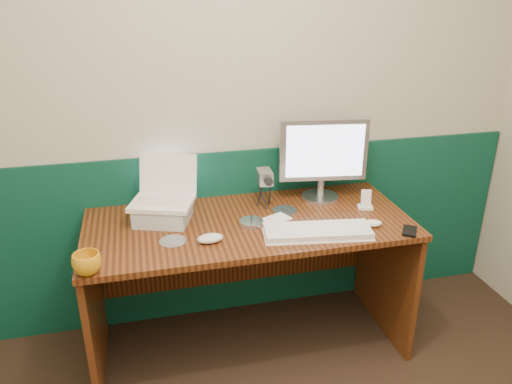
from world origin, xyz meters
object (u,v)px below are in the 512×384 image
object	(u,v)px
mug	(87,264)
desk	(249,286)
monitor	(322,158)
keyboard	(318,232)
camcorder	(264,189)
laptop	(161,182)

from	to	relation	value
mug	desk	bearing A→B (deg)	22.73
monitor	keyboard	bearing A→B (deg)	-103.38
mug	camcorder	bearing A→B (deg)	28.57
laptop	monitor	size ratio (longest dim) A/B	0.63
laptop	desk	bearing A→B (deg)	5.02
keyboard	monitor	bearing A→B (deg)	76.62
camcorder	desk	bearing A→B (deg)	-123.97
laptop	keyboard	xyz separation A→B (m)	(0.69, -0.32, -0.20)
desk	laptop	distance (m)	0.72
mug	keyboard	bearing A→B (deg)	5.44
keyboard	camcorder	world-z (taller)	camcorder
laptop	keyboard	distance (m)	0.78
keyboard	camcorder	size ratio (longest dim) A/B	2.50
desk	camcorder	distance (m)	0.51
keyboard	mug	xyz separation A→B (m)	(-1.02, -0.10, 0.03)
desk	monitor	size ratio (longest dim) A/B	3.46
desk	laptop	bearing A→B (deg)	165.75
laptop	monitor	distance (m)	0.85
laptop	camcorder	distance (m)	0.54
desk	camcorder	xyz separation A→B (m)	(0.12, 0.16, 0.47)
mug	camcorder	xyz separation A→B (m)	(0.86, 0.47, 0.05)
laptop	camcorder	bearing A→B (deg)	25.09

